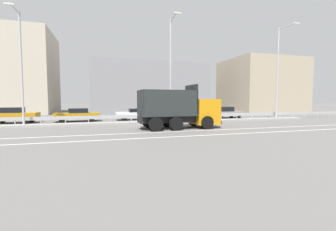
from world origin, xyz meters
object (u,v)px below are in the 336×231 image
(street_lamp_1, at_px, (21,64))
(parked_car_5, at_px, (183,114))
(street_lamp_3, at_px, (279,69))
(dump_truck, at_px, (187,113))
(parked_car_3, at_px, (77,115))
(median_road_sign, at_px, (190,109))
(street_lamp_2, at_px, (171,66))
(parked_car_6, at_px, (226,112))
(parked_car_2, at_px, (14,115))
(parked_car_4, at_px, (136,114))

(street_lamp_1, relative_size, parked_car_5, 2.23)
(street_lamp_3, distance_m, parked_car_5, 12.38)
(dump_truck, distance_m, parked_car_3, 12.63)
(median_road_sign, xyz_separation_m, street_lamp_1, (-15.38, 0.05, 4.02))
(street_lamp_2, relative_size, street_lamp_3, 0.97)
(parked_car_3, distance_m, parked_car_6, 17.84)
(street_lamp_1, bearing_deg, street_lamp_3, -0.24)
(street_lamp_2, relative_size, parked_car_5, 2.37)
(parked_car_2, distance_m, parked_car_6, 23.74)
(parked_car_3, height_order, parked_car_6, parked_car_6)
(parked_car_5, bearing_deg, parked_car_4, 90.42)
(street_lamp_1, xyz_separation_m, street_lamp_2, (13.25, -0.15, 0.34))
(street_lamp_1, height_order, street_lamp_2, street_lamp_2)
(parked_car_5, distance_m, parked_car_6, 5.72)
(street_lamp_1, bearing_deg, parked_car_6, 9.38)
(median_road_sign, bearing_deg, street_lamp_2, -177.10)
(median_road_sign, relative_size, street_lamp_1, 0.25)
(street_lamp_1, height_order, street_lamp_3, street_lamp_3)
(dump_truck, height_order, street_lamp_2, street_lamp_2)
(parked_car_3, bearing_deg, parked_car_2, 86.66)
(dump_truck, height_order, parked_car_2, dump_truck)
(street_lamp_3, relative_size, parked_car_5, 2.45)
(median_road_sign, distance_m, parked_car_2, 17.71)
(street_lamp_3, xyz_separation_m, parked_car_2, (-28.43, 3.85, -5.11))
(median_road_sign, relative_size, street_lamp_2, 0.24)
(dump_truck, xyz_separation_m, median_road_sign, (2.15, 4.66, 0.08))
(street_lamp_1, height_order, parked_car_4, street_lamp_1)
(parked_car_3, bearing_deg, street_lamp_2, -118.25)
(street_lamp_2, bearing_deg, dump_truck, -90.26)
(street_lamp_3, bearing_deg, street_lamp_1, 179.76)
(street_lamp_1, bearing_deg, parked_car_4, 21.84)
(dump_truck, relative_size, street_lamp_3, 0.62)
(parked_car_2, xyz_separation_m, parked_car_4, (12.27, 0.42, -0.10))
(median_road_sign, height_order, parked_car_6, median_road_sign)
(street_lamp_2, bearing_deg, street_lamp_3, 0.18)
(street_lamp_2, height_order, parked_car_2, street_lamp_2)
(dump_truck, bearing_deg, street_lamp_3, 107.18)
(dump_truck, relative_size, median_road_sign, 2.70)
(median_road_sign, bearing_deg, parked_car_5, 79.88)
(street_lamp_3, distance_m, parked_car_2, 29.14)
(street_lamp_2, distance_m, parked_car_4, 7.21)
(parked_car_3, bearing_deg, median_road_sign, -113.73)
(street_lamp_1, xyz_separation_m, parked_car_2, (-1.91, 3.74, -4.57))
(parked_car_5, bearing_deg, dump_truck, 162.88)
(parked_car_2, distance_m, parked_car_5, 18.04)
(street_lamp_1, bearing_deg, dump_truck, -19.60)
(street_lamp_3, bearing_deg, parked_car_5, 157.99)
(median_road_sign, bearing_deg, street_lamp_1, 179.83)
(parked_car_2, bearing_deg, parked_car_3, 92.90)
(parked_car_2, xyz_separation_m, parked_car_5, (18.03, 0.35, -0.16))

